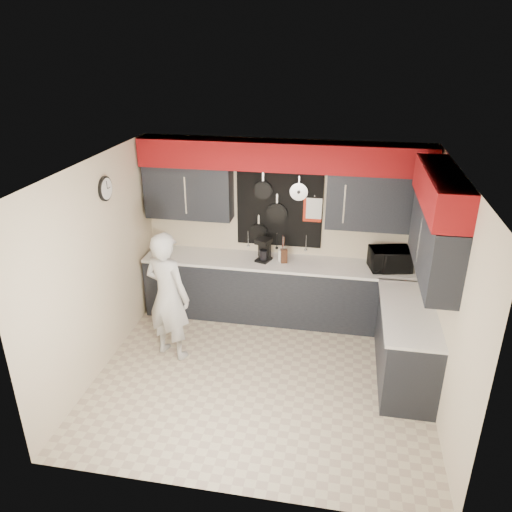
% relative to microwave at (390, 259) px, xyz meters
% --- Properties ---
extents(ground, '(4.00, 4.00, 0.00)m').
position_rel_microwave_xyz_m(ground, '(-1.52, -1.46, -1.07)').
color(ground, '#BBAF91').
rests_on(ground, ground).
extents(back_wall_assembly, '(4.00, 0.36, 2.60)m').
position_rel_microwave_xyz_m(back_wall_assembly, '(-1.51, 0.14, 0.94)').
color(back_wall_assembly, beige).
rests_on(back_wall_assembly, ground).
extents(right_wall_assembly, '(0.36, 3.50, 2.60)m').
position_rel_microwave_xyz_m(right_wall_assembly, '(0.33, -1.20, 0.87)').
color(right_wall_assembly, beige).
rests_on(right_wall_assembly, ground).
extents(left_wall_assembly, '(0.05, 3.50, 2.60)m').
position_rel_microwave_xyz_m(left_wall_assembly, '(-3.51, -1.44, 0.26)').
color(left_wall_assembly, beige).
rests_on(left_wall_assembly, ground).
extents(base_cabinets, '(3.95, 2.20, 0.92)m').
position_rel_microwave_xyz_m(base_cabinets, '(-1.03, -0.33, -0.61)').
color(base_cabinets, black).
rests_on(base_cabinets, ground).
extents(microwave, '(0.61, 0.48, 0.30)m').
position_rel_microwave_xyz_m(microwave, '(0.00, 0.00, 0.00)').
color(microwave, black).
rests_on(microwave, base_cabinets).
extents(knife_block, '(0.11, 0.11, 0.20)m').
position_rel_microwave_xyz_m(knife_block, '(-1.45, -0.03, -0.05)').
color(knife_block, '#341D10').
rests_on(knife_block, base_cabinets).
extents(utensil_crock, '(0.13, 0.13, 0.17)m').
position_rel_microwave_xyz_m(utensil_crock, '(-1.48, 0.02, -0.07)').
color(utensil_crock, white).
rests_on(utensil_crock, base_cabinets).
extents(coffee_maker, '(0.24, 0.27, 0.33)m').
position_rel_microwave_xyz_m(coffee_maker, '(-1.74, -0.00, 0.02)').
color(coffee_maker, black).
rests_on(coffee_maker, base_cabinets).
extents(person, '(0.73, 0.60, 1.72)m').
position_rel_microwave_xyz_m(person, '(-2.77, -1.18, -0.21)').
color(person, beige).
rests_on(person, ground).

